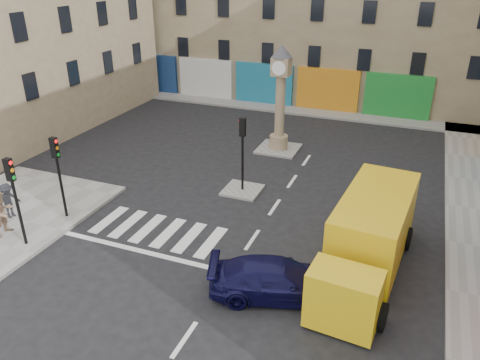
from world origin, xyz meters
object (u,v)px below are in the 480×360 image
Objects in this scene: traffic_light_left_far at (58,165)px; pedestrian_tan at (3,212)px; navy_sedan at (277,279)px; clock_pillar at (280,92)px; yellow_van at (369,238)px; pedestrian_dark at (8,201)px; traffic_light_island at (243,143)px; traffic_light_left_near at (14,188)px.

traffic_light_left_far is 1.90× the size of pedestrian_tan.
traffic_light_left_far is 2.86m from pedestrian_tan.
traffic_light_left_far is 10.58m from navy_sedan.
clock_pillar is 12.44m from yellow_van.
clock_pillar is at bearing 61.06° from traffic_light_left_far.
navy_sedan is at bearing -81.47° from pedestrian_dark.
pedestrian_dark is at bearing -143.15° from traffic_light_island.
clock_pillar reaches higher than traffic_light_island.
traffic_light_left_far reaches higher than yellow_van.
navy_sedan is 0.60× the size of yellow_van.
pedestrian_dark is (-8.50, -12.36, -2.59)m from clock_pillar.
traffic_light_left_far is at bearing 62.70° from navy_sedan.
navy_sedan is 3.80m from yellow_van.
clock_pillar reaches higher than pedestrian_tan.
navy_sedan is at bearing -60.29° from traffic_light_island.
yellow_van is (6.60, -4.32, -1.23)m from traffic_light_island.
pedestrian_dark is at bearing -124.50° from clock_pillar.
traffic_light_left_far is 0.61× the size of clock_pillar.
traffic_light_left_near is 15.19m from clock_pillar.
traffic_light_left_far is 13.01m from yellow_van.
pedestrian_tan is (-1.32, -2.05, -1.50)m from traffic_light_left_far.
yellow_van reaches higher than navy_sedan.
traffic_light_island is 2.30× the size of pedestrian_dark.
yellow_van is at bearing -57.37° from clock_pillar.
yellow_van is (12.90, 3.48, -1.26)m from traffic_light_left_near.
yellow_van is at bearing 15.11° from traffic_light_left_near.
pedestrian_tan is at bearing 165.29° from traffic_light_left_near.
traffic_light_left_near is at bearing -128.93° from traffic_light_island.
traffic_light_left_far is 8.30m from traffic_light_island.
traffic_light_left_far is at bearing -170.20° from yellow_van.
clock_pillar reaches higher than yellow_van.
pedestrian_tan is at bearing -129.76° from pedestrian_dark.
navy_sedan is at bearing -88.13° from pedestrian_tan.
pedestrian_dark is (-15.10, -2.05, -0.41)m from yellow_van.
yellow_van is (2.63, 2.65, 0.69)m from navy_sedan.
traffic_light_left_far reaches higher than navy_sedan.
traffic_light_left_far reaches higher than pedestrian_dark.
traffic_light_island reaches higher than pedestrian_dark.
navy_sedan is (10.28, -1.57, -1.95)m from traffic_light_left_far.
pedestrian_dark is at bearing 68.63° from navy_sedan.
navy_sedan is 2.86× the size of pedestrian_dark.
traffic_light_island is (6.30, 5.40, -0.03)m from traffic_light_left_far.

